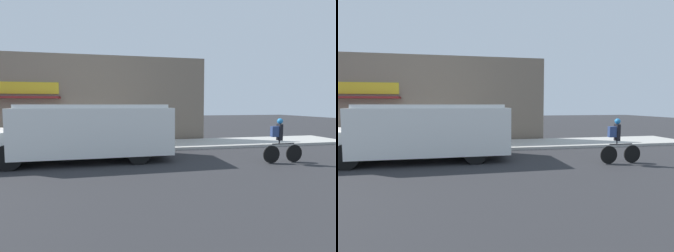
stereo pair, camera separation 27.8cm
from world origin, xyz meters
The scene contains 6 objects.
ground_plane centered at (0.00, 0.00, 0.00)m, with size 70.00×70.00×0.00m, color #2B2B2D.
sidewalk centered at (0.00, 1.36, 0.06)m, with size 28.00×2.72×0.13m.
storefront centered at (-0.05, 3.06, 2.27)m, with size 14.28×0.82×4.53m.
school_bus centered at (1.21, -1.35, 1.07)m, with size 6.40×2.68×2.01m.
cyclist centered at (7.70, -3.10, 0.75)m, with size 1.50×0.20×1.54m.
trash_bin centered at (-1.51, 1.61, 0.51)m, with size 0.49×0.49×0.76m.
Camera 1 is at (2.05, -10.98, 2.00)m, focal length 28.00 mm.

